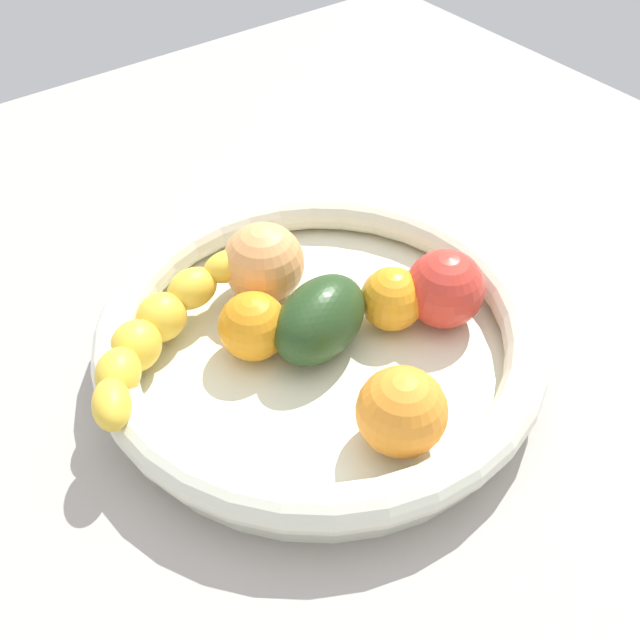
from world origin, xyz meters
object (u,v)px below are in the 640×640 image
object	(u,v)px
avocado_dark	(320,319)
tomato_red	(445,289)
banana_draped_left	(157,330)
fruit_bowl	(320,338)
orange_mid_left	(392,299)
orange_front	(253,326)
peach_blush	(264,263)
orange_mid_right	(402,412)

from	to	relation	value
avocado_dark	tomato_red	size ratio (longest dim) A/B	1.40
banana_draped_left	fruit_bowl	bearing A→B (deg)	148.23
fruit_bowl	banana_draped_left	bearing A→B (deg)	-31.77
orange_mid_left	orange_front	bearing A→B (deg)	-20.33
peach_blush	tomato_red	distance (cm)	15.48
banana_draped_left	orange_front	xyz separation A→B (cm)	(-6.39, 4.04, -0.20)
tomato_red	banana_draped_left	bearing A→B (deg)	-25.82
peach_blush	orange_mid_right	bearing A→B (deg)	86.29
orange_front	peach_blush	xyz separation A→B (cm)	(-4.69, -5.33, 0.71)
fruit_bowl	orange_mid_right	xyz separation A→B (cm)	(1.15, 11.19, 2.42)
fruit_bowl	orange_mid_left	distance (cm)	6.89
fruit_bowl	orange_mid_left	xyz separation A→B (cm)	(-6.51, 1.35, 1.81)
orange_front	avocado_dark	bearing A→B (deg)	149.98
peach_blush	tomato_red	bearing A→B (deg)	131.41
orange_mid_right	fruit_bowl	bearing A→B (deg)	-95.89
avocado_dark	tomato_red	xyz separation A→B (cm)	(-10.25, 3.58, 0.28)
fruit_bowl	orange_mid_right	size ratio (longest dim) A/B	5.53
fruit_bowl	orange_mid_right	world-z (taller)	orange_mid_right
orange_mid_left	avocado_dark	distance (cm)	6.59
banana_draped_left	orange_front	world-z (taller)	orange_front
orange_mid_right	avocado_dark	world-z (taller)	orange_mid_right
banana_draped_left	orange_mid_left	bearing A→B (deg)	155.02
fruit_bowl	orange_mid_left	bearing A→B (deg)	168.31
orange_mid_left	orange_mid_right	size ratio (longest dim) A/B	0.82
banana_draped_left	peach_blush	xyz separation A→B (cm)	(-11.08, -1.29, 0.51)
avocado_dark	tomato_red	distance (cm)	10.86
orange_mid_right	peach_blush	world-z (taller)	peach_blush
orange_mid_right	tomato_red	xyz separation A→B (cm)	(-11.49, -7.67, 0.03)
banana_draped_left	orange_mid_left	distance (cm)	19.30
fruit_bowl	orange_front	distance (cm)	5.71
peach_blush	banana_draped_left	bearing A→B (deg)	6.66
fruit_bowl	avocado_dark	world-z (taller)	avocado_dark
orange_front	avocado_dark	size ratio (longest dim) A/B	0.60
avocado_dark	banana_draped_left	bearing A→B (deg)	-31.33
orange_front	orange_mid_left	xyz separation A→B (cm)	(-11.10, 4.11, -0.13)
peach_blush	fruit_bowl	bearing A→B (deg)	89.33
fruit_bowl	avocado_dark	xyz separation A→B (cm)	(-0.08, -0.06, 2.18)
avocado_dark	orange_front	bearing A→B (deg)	-30.02
banana_draped_left	peach_blush	bearing A→B (deg)	-173.34
orange_mid_left	avocado_dark	world-z (taller)	avocado_dark
fruit_bowl	tomato_red	size ratio (longest dim) A/B	5.47
fruit_bowl	banana_draped_left	distance (cm)	13.10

